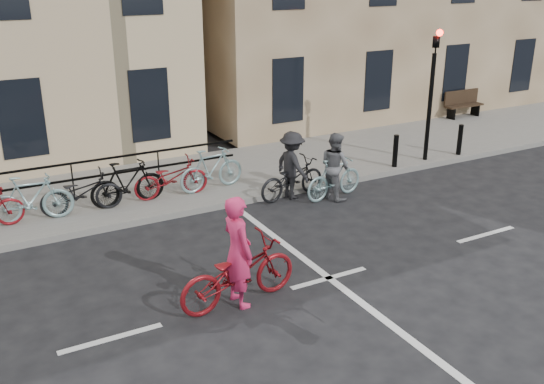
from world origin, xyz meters
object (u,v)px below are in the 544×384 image
cyclist_pink (238,268)px  cyclist_dark (292,172)px  bench (463,103)px  cyclist_grey (335,172)px  traffic_light (432,79)px

cyclist_pink → cyclist_dark: 5.11m
bench → cyclist_pink: 14.96m
cyclist_grey → cyclist_pink: bearing=120.5°
traffic_light → cyclist_pink: (-8.02, -4.32, -1.78)m
cyclist_grey → traffic_light: bearing=-84.0°
bench → cyclist_grey: bearing=-153.2°
traffic_light → cyclist_pink: 9.28m
traffic_light → cyclist_dark: (-4.70, -0.44, -1.80)m
traffic_light → bench: bearing=35.2°
traffic_light → cyclist_pink: bearing=-151.7°
cyclist_pink → cyclist_dark: (3.32, 3.88, -0.01)m
cyclist_pink → cyclist_dark: cyclist_pink is taller
traffic_light → bench: size_ratio=2.44×
bench → cyclist_pink: cyclist_pink is taller
cyclist_dark → traffic_light: bearing=-92.7°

